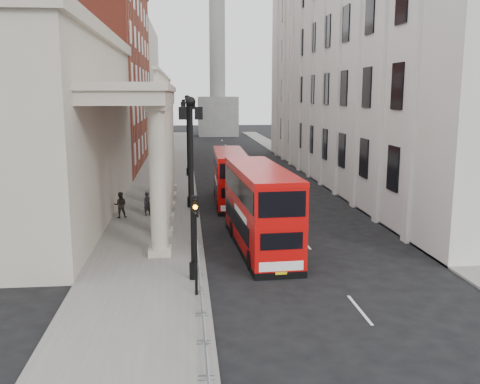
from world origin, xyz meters
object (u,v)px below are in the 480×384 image
(bus_near, at_px, (260,207))
(bus_far, at_px, (230,176))
(lamp_post_mid, at_px, (189,144))
(pedestrian_c, at_px, (167,188))
(lamp_post_north, at_px, (187,130))
(pedestrian_b, at_px, (120,205))
(pedestrian_a, at_px, (148,204))
(monument_column, at_px, (217,57))
(lamp_post_south, at_px, (192,177))
(traffic_light, at_px, (195,227))

(bus_near, bearing_deg, bus_far, 89.73)
(lamp_post_mid, bearing_deg, pedestrian_c, 115.60)
(lamp_post_mid, relative_size, bus_far, 0.87)
(lamp_post_north, height_order, pedestrian_b, lamp_post_north)
(bus_far, distance_m, pedestrian_a, 7.67)
(bus_near, xyz_separation_m, pedestrian_c, (-5.59, 14.65, -1.42))
(lamp_post_north, distance_m, pedestrian_b, 20.01)
(monument_column, relative_size, pedestrian_b, 30.01)
(pedestrian_b, bearing_deg, lamp_post_south, 106.32)
(traffic_light, bearing_deg, lamp_post_south, 92.84)
(lamp_post_mid, relative_size, lamp_post_north, 1.00)
(lamp_post_mid, bearing_deg, pedestrian_b, -147.51)
(bus_near, relative_size, pedestrian_c, 6.28)
(bus_near, xyz_separation_m, pedestrian_b, (-8.59, 7.89, -1.37))
(bus_far, height_order, pedestrian_a, bus_far)
(traffic_light, relative_size, pedestrian_b, 2.38)
(bus_near, bearing_deg, traffic_light, -120.57)
(bus_near, bearing_deg, lamp_post_south, -129.87)
(lamp_post_south, xyz_separation_m, lamp_post_north, (0.00, 32.00, 0.00))
(lamp_post_mid, height_order, bus_far, lamp_post_mid)
(bus_far, height_order, pedestrian_c, bus_far)
(lamp_post_mid, bearing_deg, traffic_light, -89.68)
(lamp_post_south, xyz_separation_m, pedestrian_b, (-4.78, 12.96, -3.89))
(monument_column, relative_size, lamp_post_south, 6.51)
(lamp_post_north, distance_m, pedestrian_a, 19.17)
(lamp_post_north, bearing_deg, pedestrian_c, -98.27)
(pedestrian_a, bearing_deg, traffic_light, -104.17)
(lamp_post_mid, distance_m, traffic_light, 18.11)
(traffic_light, xyz_separation_m, bus_far, (3.11, 19.89, -0.96))
(lamp_post_mid, relative_size, pedestrian_a, 5.03)
(pedestrian_b, relative_size, pedestrian_c, 1.06)
(lamp_post_south, height_order, lamp_post_north, same)
(pedestrian_c, bearing_deg, lamp_post_north, 99.15)
(lamp_post_south, xyz_separation_m, lamp_post_mid, (0.00, 16.00, 0.00))
(lamp_post_south, distance_m, bus_far, 18.37)
(lamp_post_south, xyz_separation_m, pedestrian_c, (-1.78, 19.72, -3.94))
(lamp_post_south, height_order, lamp_post_mid, same)
(bus_far, bearing_deg, pedestrian_a, -143.18)
(lamp_post_south, bearing_deg, traffic_light, -87.16)
(lamp_post_south, bearing_deg, lamp_post_mid, 90.00)
(pedestrian_b, bearing_deg, pedestrian_a, -167.88)
(pedestrian_a, distance_m, pedestrian_b, 1.90)
(lamp_post_north, bearing_deg, lamp_post_south, -90.00)
(pedestrian_b, bearing_deg, bus_far, -152.30)
(pedestrian_a, relative_size, pedestrian_b, 0.92)
(monument_column, bearing_deg, bus_near, -91.93)
(monument_column, height_order, lamp_post_mid, monument_column)
(lamp_post_north, bearing_deg, bus_far, -77.18)
(bus_near, bearing_deg, pedestrian_c, 107.95)
(pedestrian_a, xyz_separation_m, pedestrian_b, (-1.82, -0.52, 0.08))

